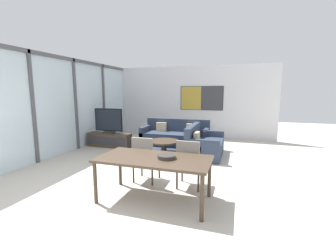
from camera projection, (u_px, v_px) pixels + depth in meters
ground_plane at (97, 209)px, 3.46m from camera, size 24.00×24.00×0.00m
wall_back at (188, 102)px, 8.98m from camera, size 6.75×0.09×2.80m
window_wall_left at (75, 100)px, 6.96m from camera, size 0.07×6.10×2.80m
area_rug at (164, 153)px, 6.61m from camera, size 2.48×2.09×0.01m
tv_console at (109, 140)px, 7.40m from camera, size 1.48×0.40×0.45m
television at (109, 121)px, 7.30m from camera, size 0.99×0.20×0.81m
sofa_main at (175, 136)px, 7.74m from camera, size 2.26×0.91×0.85m
sofa_side at (203, 146)px, 6.40m from camera, size 0.91×1.53×0.85m
coffee_table at (164, 144)px, 6.56m from camera, size 0.89×0.89×0.38m
dining_table at (154, 162)px, 3.66m from camera, size 1.84×0.91×0.73m
dining_chair_left at (145, 156)px, 4.44m from camera, size 0.46×0.46×0.93m
dining_chair_centre at (189, 161)px, 4.15m from camera, size 0.46×0.46×0.93m
fruit_bowl at (167, 156)px, 3.60m from camera, size 0.30×0.30×0.06m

